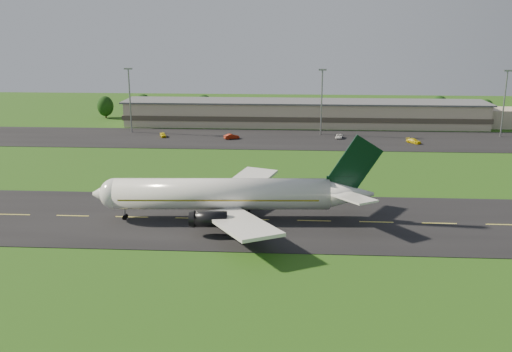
# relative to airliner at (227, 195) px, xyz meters

# --- Properties ---
(ground) EXTENTS (360.00, 360.00, 0.00)m
(ground) POSITION_rel_airliner_xyz_m (15.60, -0.05, -4.66)
(ground) COLOR #224B12
(ground) RESTS_ON ground
(taxiway) EXTENTS (220.00, 30.00, 0.10)m
(taxiway) POSITION_rel_airliner_xyz_m (15.60, -0.05, -4.61)
(taxiway) COLOR black
(taxiway) RESTS_ON ground
(apron) EXTENTS (260.00, 30.00, 0.10)m
(apron) POSITION_rel_airliner_xyz_m (15.60, 71.95, -4.61)
(apron) COLOR black
(apron) RESTS_ON ground
(airliner) EXTENTS (51.30, 42.11, 15.57)m
(airliner) POSITION_rel_airliner_xyz_m (0.00, 0.00, 0.00)
(airliner) COLOR white
(airliner) RESTS_ON ground
(terminal) EXTENTS (145.00, 16.00, 8.40)m
(terminal) POSITION_rel_airliner_xyz_m (22.00, 96.13, -0.67)
(terminal) COLOR beige
(terminal) RESTS_ON ground
(light_mast_west) EXTENTS (2.40, 1.20, 20.35)m
(light_mast_west) POSITION_rel_airliner_xyz_m (-39.40, 79.95, 8.08)
(light_mast_west) COLOR gray
(light_mast_west) RESTS_ON ground
(light_mast_centre) EXTENTS (2.40, 1.20, 20.35)m
(light_mast_centre) POSITION_rel_airliner_xyz_m (20.60, 79.95, 8.08)
(light_mast_centre) COLOR gray
(light_mast_centre) RESTS_ON ground
(light_mast_east) EXTENTS (2.40, 1.20, 20.35)m
(light_mast_east) POSITION_rel_airliner_xyz_m (75.60, 79.95, 8.08)
(light_mast_east) COLOR gray
(light_mast_east) RESTS_ON ground
(tree_line) EXTENTS (193.21, 8.51, 9.39)m
(tree_line) POSITION_rel_airliner_xyz_m (48.62, 106.61, 0.06)
(tree_line) COLOR black
(tree_line) RESTS_ON ground
(service_vehicle_a) EXTENTS (2.83, 4.23, 1.34)m
(service_vehicle_a) POSITION_rel_airliner_xyz_m (-27.77, 72.90, -3.89)
(service_vehicle_a) COLOR yellow
(service_vehicle_a) RESTS_ON apron
(service_vehicle_b) EXTENTS (4.80, 3.48, 1.51)m
(service_vehicle_b) POSITION_rel_airliner_xyz_m (-6.48, 71.17, -3.81)
(service_vehicle_b) COLOR maroon
(service_vehicle_b) RESTS_ON apron
(service_vehicle_c) EXTENTS (2.78, 4.68, 1.22)m
(service_vehicle_c) POSITION_rel_airliner_xyz_m (25.91, 74.21, -3.95)
(service_vehicle_c) COLOR silver
(service_vehicle_c) RESTS_ON apron
(service_vehicle_d) EXTENTS (4.45, 4.74, 1.34)m
(service_vehicle_d) POSITION_rel_airliner_xyz_m (46.96, 68.22, -3.89)
(service_vehicle_d) COLOR yellow
(service_vehicle_d) RESTS_ON apron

